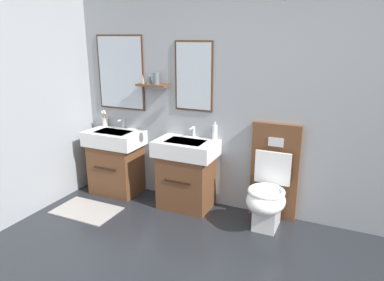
{
  "coord_description": "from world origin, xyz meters",
  "views": [
    {
      "loc": [
        0.61,
        -1.52,
        1.82
      ],
      "look_at": [
        -0.87,
        1.68,
        0.79
      ],
      "focal_mm": 33.47,
      "sensor_mm": 36.0,
      "label": 1
    }
  ],
  "objects_px": {
    "toilet": "(270,189)",
    "soap_dispenser": "(215,132)",
    "vanity_sink_left": "(116,160)",
    "vanity_sink_right": "(187,172)",
    "toothbrush_cup": "(105,121)"
  },
  "relations": [
    {
      "from": "soap_dispenser",
      "to": "vanity_sink_right",
      "type": "bearing_deg",
      "value": -148.39
    },
    {
      "from": "vanity_sink_right",
      "to": "soap_dispenser",
      "type": "height_order",
      "value": "soap_dispenser"
    },
    {
      "from": "vanity_sink_left",
      "to": "toothbrush_cup",
      "type": "bearing_deg",
      "value": 149.14
    },
    {
      "from": "vanity_sink_right",
      "to": "toilet",
      "type": "height_order",
      "value": "toilet"
    },
    {
      "from": "vanity_sink_left",
      "to": "toilet",
      "type": "height_order",
      "value": "toilet"
    },
    {
      "from": "toothbrush_cup",
      "to": "soap_dispenser",
      "type": "distance_m",
      "value": 1.44
    },
    {
      "from": "toilet",
      "to": "toothbrush_cup",
      "type": "relative_size",
      "value": 5.0
    },
    {
      "from": "toilet",
      "to": "toothbrush_cup",
      "type": "distance_m",
      "value": 2.15
    },
    {
      "from": "vanity_sink_left",
      "to": "vanity_sink_right",
      "type": "distance_m",
      "value": 0.93
    },
    {
      "from": "vanity_sink_right",
      "to": "soap_dispenser",
      "type": "xyz_separation_m",
      "value": [
        0.26,
        0.16,
        0.44
      ]
    },
    {
      "from": "vanity_sink_left",
      "to": "vanity_sink_right",
      "type": "height_order",
      "value": "same"
    },
    {
      "from": "toilet",
      "to": "soap_dispenser",
      "type": "distance_m",
      "value": 0.82
    },
    {
      "from": "vanity_sink_right",
      "to": "soap_dispenser",
      "type": "relative_size",
      "value": 3.92
    },
    {
      "from": "vanity_sink_right",
      "to": "toothbrush_cup",
      "type": "relative_size",
      "value": 3.79
    },
    {
      "from": "vanity_sink_right",
      "to": "toilet",
      "type": "xyz_separation_m",
      "value": [
        0.92,
        -0.01,
        -0.02
      ]
    }
  ]
}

